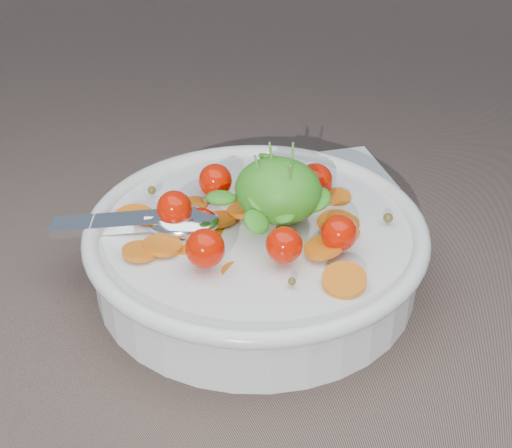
% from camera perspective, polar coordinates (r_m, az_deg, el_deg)
% --- Properties ---
extents(ground, '(6.00, 6.00, 0.00)m').
position_cam_1_polar(ground, '(0.65, -1.90, -4.56)').
color(ground, '#725D51').
rests_on(ground, ground).
extents(bowl, '(0.32, 0.30, 0.13)m').
position_cam_1_polar(bowl, '(0.63, 0.01, -1.77)').
color(bowl, silver).
rests_on(bowl, ground).
extents(napkin, '(0.20, 0.20, 0.01)m').
position_cam_1_polar(napkin, '(0.80, 5.29, 3.23)').
color(napkin, white).
rests_on(napkin, ground).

